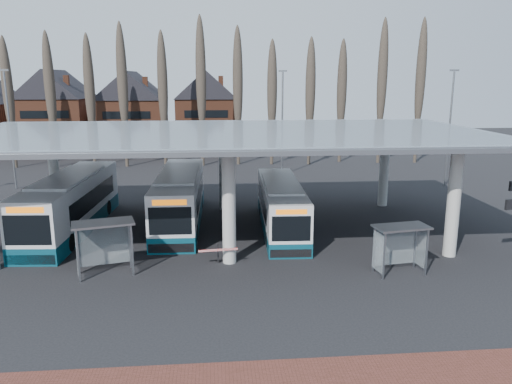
{
  "coord_description": "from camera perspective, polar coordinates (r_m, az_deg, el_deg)",
  "views": [
    {
      "loc": [
        -0.75,
        -22.29,
        9.49
      ],
      "look_at": [
        1.79,
        7.0,
        2.73
      ],
      "focal_mm": 35.0,
      "sensor_mm": 36.0,
      "label": 1
    }
  ],
  "objects": [
    {
      "name": "ground",
      "position": [
        24.24,
        -2.83,
        -10.12
      ],
      "size": [
        140.0,
        140.0,
        0.0
      ],
      "primitive_type": "plane",
      "color": "black",
      "rests_on": "ground"
    },
    {
      "name": "station_canopy",
      "position": [
        30.54,
        -3.53,
        5.76
      ],
      "size": [
        32.0,
        16.0,
        6.34
      ],
      "color": "#B8B8B4",
      "rests_on": "ground"
    },
    {
      "name": "poplar_row",
      "position": [
        55.3,
        -4.28,
        12.17
      ],
      "size": [
        45.1,
        1.1,
        14.5
      ],
      "color": "#473D33",
      "rests_on": "ground"
    },
    {
      "name": "townhouse_row",
      "position": [
        68.06,
        -17.93,
        9.34
      ],
      "size": [
        36.8,
        10.3,
        12.25
      ],
      "color": "brown",
      "rests_on": "ground"
    },
    {
      "name": "lamp_post_a",
      "position": [
        47.71,
        -26.32,
        6.62
      ],
      "size": [
        0.8,
        0.16,
        10.17
      ],
      "color": "slate",
      "rests_on": "ground"
    },
    {
      "name": "lamp_post_b",
      "position": [
        48.94,
        3.02,
        8.06
      ],
      "size": [
        0.8,
        0.16,
        10.17
      ],
      "color": "slate",
      "rests_on": "ground"
    },
    {
      "name": "lamp_post_c",
      "position": [
        47.29,
        21.26,
        7.04
      ],
      "size": [
        0.8,
        0.16,
        10.17
      ],
      "color": "slate",
      "rests_on": "ground"
    },
    {
      "name": "bus_0",
      "position": [
        33.63,
        -20.38,
        -1.33
      ],
      "size": [
        3.56,
        12.86,
        3.53
      ],
      "rotation": [
        0.0,
        0.0,
        -0.07
      ],
      "color": "silver",
      "rests_on": "ground"
    },
    {
      "name": "bus_1",
      "position": [
        33.53,
        -8.7,
        -0.76
      ],
      "size": [
        2.9,
        12.49,
        3.46
      ],
      "rotation": [
        0.0,
        0.0,
        -0.02
      ],
      "color": "silver",
      "rests_on": "ground"
    },
    {
      "name": "bus_2",
      "position": [
        31.87,
        2.87,
        -1.69
      ],
      "size": [
        2.79,
        11.15,
        3.07
      ],
      "rotation": [
        0.0,
        0.0,
        -0.04
      ],
      "color": "silver",
      "rests_on": "ground"
    },
    {
      "name": "shelter_1",
      "position": [
        25.52,
        -17.02,
        -4.8
      ],
      "size": [
        3.17,
        2.14,
        2.69
      ],
      "rotation": [
        0.0,
        0.0,
        0.26
      ],
      "color": "gray",
      "rests_on": "ground"
    },
    {
      "name": "shelter_2",
      "position": [
        25.55,
        16.08,
        -5.11
      ],
      "size": [
        2.82,
        1.71,
        2.46
      ],
      "rotation": [
        0.0,
        0.0,
        0.15
      ],
      "color": "gray",
      "rests_on": "ground"
    },
    {
      "name": "barrier",
      "position": [
        25.9,
        -4.36,
        -6.73
      ],
      "size": [
        2.02,
        0.65,
        1.01
      ],
      "rotation": [
        0.0,
        0.0,
        0.1
      ],
      "color": "black",
      "rests_on": "ground"
    }
  ]
}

